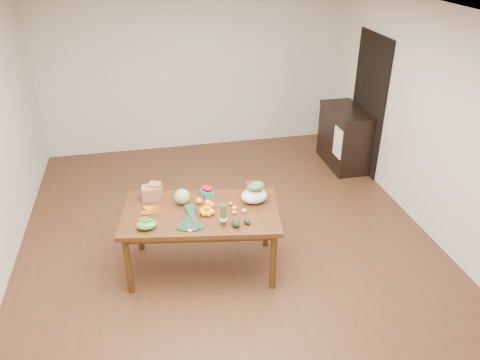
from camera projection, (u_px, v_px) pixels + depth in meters
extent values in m
plane|color=#4F301B|center=(229.00, 242.00, 5.76)|extent=(6.00, 6.00, 0.00)
cube|color=white|center=(225.00, 13.00, 4.47)|extent=(5.00, 6.00, 0.02)
cube|color=silver|center=(193.00, 70.00, 7.69)|extent=(5.00, 0.02, 2.70)
cube|color=silver|center=(433.00, 124.00, 5.58)|extent=(0.02, 6.00, 2.70)
cube|color=#4E2712|center=(202.00, 240.00, 5.17)|extent=(1.79, 1.19, 0.75)
cube|color=black|center=(368.00, 104.00, 7.09)|extent=(0.02, 1.00, 2.10)
cube|color=black|center=(344.00, 137.00, 7.45)|extent=(0.52, 1.02, 0.94)
cube|color=white|center=(338.00, 143.00, 7.06)|extent=(0.02, 0.28, 0.45)
sphere|color=#A4BE6D|center=(182.00, 197.00, 5.09)|extent=(0.17, 0.17, 0.17)
sphere|color=orange|center=(199.00, 201.00, 5.11)|extent=(0.07, 0.07, 0.07)
sphere|color=#FF9A0F|center=(208.00, 203.00, 5.07)|extent=(0.08, 0.08, 0.08)
sphere|color=orange|center=(211.00, 205.00, 5.03)|extent=(0.08, 0.08, 0.08)
ellipsoid|color=#52A337|center=(146.00, 225.00, 4.68)|extent=(0.21, 0.16, 0.09)
ellipsoid|color=#D3BD79|center=(222.00, 206.00, 5.04)|extent=(0.06, 0.05, 0.05)
ellipsoid|color=#DACC7E|center=(234.00, 212.00, 4.93)|extent=(0.05, 0.05, 0.04)
ellipsoid|color=#D1B878|center=(234.00, 208.00, 5.01)|extent=(0.06, 0.05, 0.05)
ellipsoid|color=tan|center=(231.00, 204.00, 5.09)|extent=(0.04, 0.04, 0.04)
ellipsoid|color=#CCBE76|center=(244.00, 211.00, 4.96)|extent=(0.05, 0.05, 0.04)
ellipsoid|color=black|center=(236.00, 223.00, 4.72)|extent=(0.11, 0.14, 0.08)
ellipsoid|color=black|center=(247.00, 221.00, 4.77)|extent=(0.09, 0.11, 0.06)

